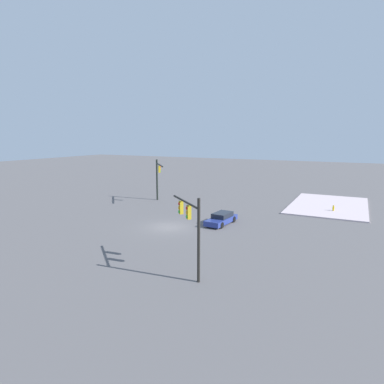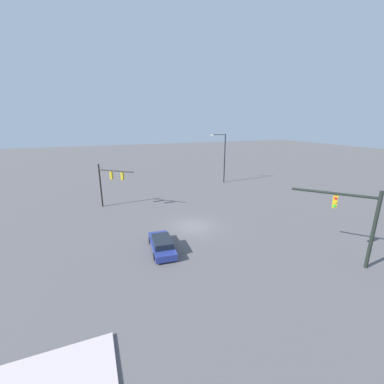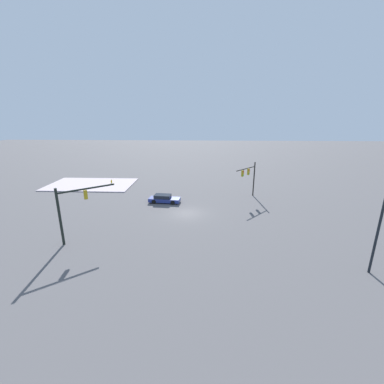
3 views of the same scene
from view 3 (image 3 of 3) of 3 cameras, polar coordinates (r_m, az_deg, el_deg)
ground_plane at (r=34.74m, az=-1.18°, el=-4.78°), size 203.76×203.76×0.00m
sidewalk_corner at (r=52.33m, az=-21.41°, el=1.58°), size 15.62×9.57×0.15m
traffic_signal_near_corner at (r=41.30m, az=12.61°, el=3.77°), size 3.46×3.83×5.55m
traffic_signal_opposite_side at (r=28.67m, az=-25.14°, el=-2.71°), size 4.59×3.95×6.00m
streetlamp_curved_arm at (r=25.54m, az=36.46°, el=-4.36°), size 1.83×2.26×8.62m
sedan_car_approaching at (r=39.07m, az=-6.22°, el=-1.49°), size 4.80×2.16×1.21m
fire_hydrant_on_curb at (r=51.64m, az=-17.42°, el=2.26°), size 0.33×0.22×0.71m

